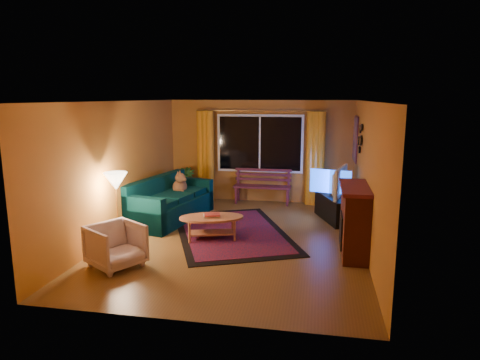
% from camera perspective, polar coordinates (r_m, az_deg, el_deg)
% --- Properties ---
extents(floor, '(4.50, 6.00, 0.02)m').
position_cam_1_polar(floor, '(7.96, -0.40, -7.92)').
color(floor, brown).
rests_on(floor, ground).
extents(ceiling, '(4.50, 6.00, 0.02)m').
position_cam_1_polar(ceiling, '(7.53, -0.42, 10.53)').
color(ceiling, white).
rests_on(ceiling, ground).
extents(wall_back, '(4.50, 0.02, 2.50)m').
position_cam_1_polar(wall_back, '(10.58, 2.69, 3.83)').
color(wall_back, '#B6722B').
rests_on(wall_back, ground).
extents(wall_left, '(0.02, 6.00, 2.50)m').
position_cam_1_polar(wall_left, '(8.37, -15.79, 1.50)').
color(wall_left, '#B6722B').
rests_on(wall_left, ground).
extents(wall_right, '(0.02, 6.00, 2.50)m').
position_cam_1_polar(wall_right, '(7.56, 16.67, 0.46)').
color(wall_right, '#B6722B').
rests_on(wall_right, ground).
extents(window, '(2.00, 0.02, 1.30)m').
position_cam_1_polar(window, '(10.50, 2.65, 4.87)').
color(window, black).
rests_on(window, wall_back).
extents(curtain_rod, '(3.20, 0.03, 0.03)m').
position_cam_1_polar(curtain_rod, '(10.40, 2.66, 9.23)').
color(curtain_rod, '#BF8C3F').
rests_on(curtain_rod, wall_back).
extents(curtain_left, '(0.36, 0.36, 2.24)m').
position_cam_1_polar(curtain_left, '(10.74, -4.57, 3.21)').
color(curtain_left, orange).
rests_on(curtain_left, ground).
extents(curtain_right, '(0.36, 0.36, 2.24)m').
position_cam_1_polar(curtain_right, '(10.38, 10.00, 2.80)').
color(curtain_right, orange).
rests_on(curtain_right, ground).
extents(bench, '(1.39, 0.41, 0.42)m').
position_cam_1_polar(bench, '(10.50, 2.97, -2.01)').
color(bench, '#501A28').
rests_on(bench, ground).
extents(potted_plant, '(0.46, 0.46, 0.83)m').
position_cam_1_polar(potted_plant, '(10.86, -7.26, -0.54)').
color(potted_plant, '#235B1E').
rests_on(potted_plant, ground).
extents(sofa, '(1.38, 2.36, 0.90)m').
position_cam_1_polar(sofa, '(9.16, -9.27, -2.54)').
color(sofa, black).
rests_on(sofa, ground).
extents(dog, '(0.42, 0.49, 0.45)m').
position_cam_1_polar(dog, '(9.56, -8.03, -0.58)').
color(dog, '#925B38').
rests_on(dog, sofa).
extents(armchair, '(0.96, 0.97, 0.74)m').
position_cam_1_polar(armchair, '(6.87, -16.23, -8.15)').
color(armchair, beige).
rests_on(armchair, ground).
extents(floor_lamp, '(0.27, 0.27, 1.29)m').
position_cam_1_polar(floor_lamp, '(7.70, -16.03, -3.93)').
color(floor_lamp, '#BF8C3F').
rests_on(floor_lamp, ground).
extents(rug, '(3.07, 3.68, 0.02)m').
position_cam_1_polar(rug, '(8.32, -1.15, -6.92)').
color(rug, maroon).
rests_on(rug, ground).
extents(coffee_table, '(1.47, 1.47, 0.43)m').
position_cam_1_polar(coffee_table, '(7.91, -3.80, -6.37)').
color(coffee_table, '#B96F4B').
rests_on(coffee_table, ground).
extents(tv_console, '(0.82, 1.32, 0.52)m').
position_cam_1_polar(tv_console, '(9.27, 12.44, -3.69)').
color(tv_console, black).
rests_on(tv_console, ground).
extents(television, '(0.40, 1.08, 0.62)m').
position_cam_1_polar(television, '(9.14, 12.59, -0.22)').
color(television, black).
rests_on(television, tv_console).
extents(fireplace, '(0.40, 1.20, 1.10)m').
position_cam_1_polar(fireplace, '(7.31, 15.04, -5.45)').
color(fireplace, maroon).
rests_on(fireplace, ground).
extents(mirror_cluster, '(0.06, 0.60, 0.56)m').
position_cam_1_polar(mirror_cluster, '(8.76, 15.67, 5.55)').
color(mirror_cluster, black).
rests_on(mirror_cluster, wall_right).
extents(painting, '(0.04, 0.76, 0.96)m').
position_cam_1_polar(painting, '(9.92, 15.12, 5.30)').
color(painting, '#CF5D0D').
rests_on(painting, wall_right).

